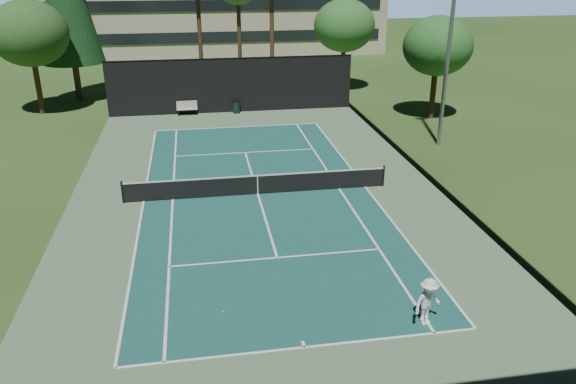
% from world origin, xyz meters
% --- Properties ---
extents(ground, '(160.00, 160.00, 0.00)m').
position_xyz_m(ground, '(0.00, 0.00, 0.00)').
color(ground, '#2C4C1C').
rests_on(ground, ground).
extents(apron_slab, '(18.00, 32.00, 0.01)m').
position_xyz_m(apron_slab, '(0.00, 0.00, 0.01)').
color(apron_slab, '#557552').
rests_on(apron_slab, ground).
extents(court_surface, '(10.97, 23.77, 0.01)m').
position_xyz_m(court_surface, '(0.00, 0.00, 0.01)').
color(court_surface, '#195049').
rests_on(court_surface, ground).
extents(court_lines, '(11.07, 23.87, 0.01)m').
position_xyz_m(court_lines, '(0.00, 0.00, 0.02)').
color(court_lines, white).
rests_on(court_lines, ground).
extents(tennis_net, '(12.90, 0.10, 1.10)m').
position_xyz_m(tennis_net, '(0.00, 0.00, 0.56)').
color(tennis_net, black).
rests_on(tennis_net, ground).
extents(fence, '(18.04, 32.05, 4.03)m').
position_xyz_m(fence, '(0.00, 0.06, 2.01)').
color(fence, black).
rests_on(fence, ground).
extents(player, '(1.20, 0.96, 1.62)m').
position_xyz_m(player, '(4.05, -11.32, 0.81)').
color(player, white).
rests_on(player, ground).
extents(tennis_ball_a, '(0.06, 0.06, 0.06)m').
position_xyz_m(tennis_ball_a, '(-2.29, -9.67, 0.03)').
color(tennis_ball_a, '#B8D630').
rests_on(tennis_ball_a, ground).
extents(tennis_ball_b, '(0.07, 0.07, 0.07)m').
position_xyz_m(tennis_ball_b, '(-4.19, 1.33, 0.04)').
color(tennis_ball_b, '#DCEC35').
rests_on(tennis_ball_b, ground).
extents(tennis_ball_c, '(0.07, 0.07, 0.07)m').
position_xyz_m(tennis_ball_c, '(-1.02, 2.82, 0.03)').
color(tennis_ball_c, '#C2E032').
rests_on(tennis_ball_c, ground).
extents(tennis_ball_d, '(0.08, 0.08, 0.08)m').
position_xyz_m(tennis_ball_d, '(-6.35, 2.84, 0.04)').
color(tennis_ball_d, yellow).
rests_on(tennis_ball_d, ground).
extents(park_bench, '(1.50, 0.45, 1.02)m').
position_xyz_m(park_bench, '(-3.37, 15.75, 0.55)').
color(park_bench, '#BAB09A').
rests_on(park_bench, ground).
extents(trash_bin, '(0.56, 0.56, 0.95)m').
position_xyz_m(trash_bin, '(0.25, 15.65, 0.48)').
color(trash_bin, black).
rests_on(trash_bin, ground).
extents(decid_tree_a, '(5.12, 5.12, 7.62)m').
position_xyz_m(decid_tree_a, '(10.00, 22.00, 5.42)').
color(decid_tree_a, '#4B3220').
rests_on(decid_tree_a, ground).
extents(decid_tree_b, '(4.80, 4.80, 7.14)m').
position_xyz_m(decid_tree_b, '(14.00, 12.00, 5.08)').
color(decid_tree_b, '#472E1E').
rests_on(decid_tree_b, ground).
extents(decid_tree_c, '(5.44, 5.44, 8.09)m').
position_xyz_m(decid_tree_c, '(-14.00, 18.00, 5.76)').
color(decid_tree_c, '#47341E').
rests_on(decid_tree_c, ground).
extents(campus_building, '(40.50, 12.50, 8.30)m').
position_xyz_m(campus_building, '(0.00, 45.98, 4.21)').
color(campus_building, '#BDB392').
rests_on(campus_building, ground).
extents(light_pole, '(0.90, 0.25, 12.22)m').
position_xyz_m(light_pole, '(12.00, 6.00, 6.46)').
color(light_pole, '#95989D').
rests_on(light_pole, ground).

